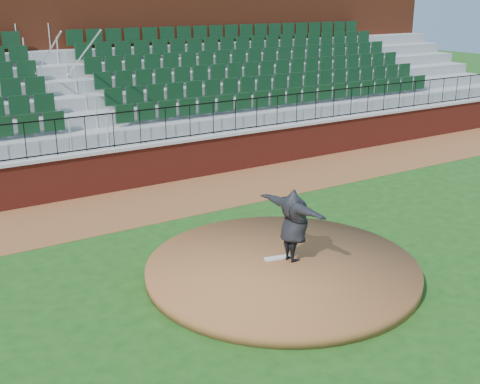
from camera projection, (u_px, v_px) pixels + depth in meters
name	position (u px, v px, depth m)	size (l,w,h in m)	color
ground	(278.00, 269.00, 12.95)	(90.00, 90.00, 0.00)	#184413
warning_track	(166.00, 199.00, 17.28)	(34.00, 3.20, 0.01)	brown
field_wall	(142.00, 166.00, 18.38)	(34.00, 0.35, 1.20)	maroon
wall_cap	(141.00, 145.00, 18.18)	(34.00, 0.45, 0.10)	#B7B7B7
wall_railing	(140.00, 127.00, 18.01)	(34.00, 0.05, 1.00)	black
seating_stands	(106.00, 98.00, 20.04)	(34.00, 5.10, 4.60)	gray
concourse_wall	(77.00, 75.00, 22.15)	(34.00, 0.50, 5.50)	maroon
pitchers_mound	(282.00, 269.00, 12.63)	(5.63, 5.63, 0.25)	brown
pitching_rubber	(278.00, 258.00, 12.82)	(0.58, 0.14, 0.04)	silver
pitcher	(294.00, 225.00, 12.52)	(1.92, 0.52, 1.56)	black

